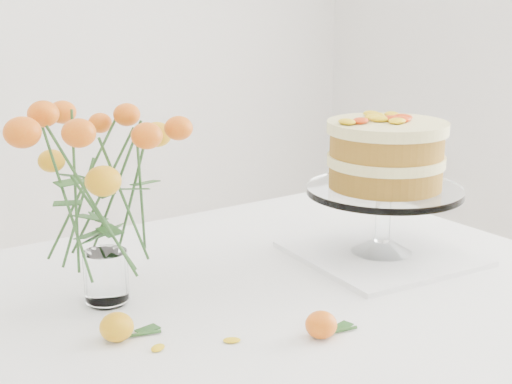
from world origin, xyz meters
The scene contains 8 objects.
table centered at (0.00, 0.00, 0.67)m, with size 1.43×0.93×0.76m.
napkin centered at (0.42, 0.00, 0.76)m, with size 0.31×0.31×0.01m, color white.
cake_stand centered at (0.42, 0.00, 0.95)m, with size 0.30×0.30×0.27m.
rose_vase centered at (-0.11, 0.09, 0.97)m, with size 0.25×0.25×0.36m.
loose_rose_near centered at (-0.16, -0.04, 0.78)m, with size 0.09×0.05×0.04m.
loose_rose_far centered at (0.10, -0.20, 0.78)m, with size 0.09×0.05×0.04m.
stray_petal_a centered at (-0.12, -0.10, 0.76)m, with size 0.03×0.02×0.00m, color yellow.
stray_petal_b centered at (-0.02, -0.14, 0.76)m, with size 0.03×0.02×0.00m, color yellow.
Camera 1 is at (-0.53, -0.94, 1.24)m, focal length 50.00 mm.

